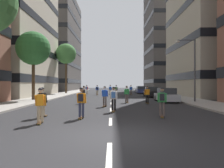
% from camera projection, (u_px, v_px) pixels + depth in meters
% --- Properties ---
extents(ground_plane, '(144.84, 144.84, 0.00)m').
position_uv_depth(ground_plane, '(112.00, 97.00, 31.85)').
color(ground_plane, '#28282B').
extents(sidewalk_left, '(3.76, 66.38, 0.14)m').
position_uv_depth(sidewalk_left, '(59.00, 95.00, 34.89)').
color(sidewalk_left, '#9E9991').
rests_on(sidewalk_left, ground_plane).
extents(sidewalk_right, '(3.76, 66.38, 0.14)m').
position_uv_depth(sidewalk_right, '(165.00, 95.00, 34.85)').
color(sidewalk_right, '#9E9991').
rests_on(sidewalk_right, ground_plane).
extents(lane_markings, '(0.16, 57.20, 0.01)m').
position_uv_depth(lane_markings, '(112.00, 96.00, 33.21)').
color(lane_markings, silver).
rests_on(lane_markings, ground_plane).
extents(building_left_far, '(17.46, 22.37, 27.85)m').
position_uv_depth(building_left_far, '(47.00, 44.00, 62.02)').
color(building_left_far, '#4C4744').
rests_on(building_left_far, ground_plane).
extents(building_right_far, '(17.46, 17.12, 32.25)m').
position_uv_depth(building_right_far, '(177.00, 37.00, 61.94)').
color(building_right_far, '#4C4744').
rests_on(building_right_far, ground_plane).
extents(parked_car_near, '(1.82, 4.40, 1.52)m').
position_uv_depth(parked_car_near, '(141.00, 90.00, 42.21)').
color(parked_car_near, navy).
rests_on(parked_car_near, ground_plane).
extents(parked_car_mid, '(1.82, 4.40, 1.52)m').
position_uv_depth(parked_car_mid, '(152.00, 92.00, 31.00)').
color(parked_car_mid, black).
rests_on(parked_car_mid, ground_plane).
extents(parked_car_far, '(1.82, 4.40, 1.52)m').
position_uv_depth(parked_car_far, '(167.00, 95.00, 22.38)').
color(parked_car_far, '#B2B7BF').
rests_on(parked_car_far, ground_plane).
extents(street_tree_near, '(4.01, 4.01, 9.85)m').
position_uv_depth(street_tree_near, '(66.00, 54.00, 40.86)').
color(street_tree_near, '#4C3823').
rests_on(street_tree_near, sidewalk_left).
extents(street_tree_far, '(3.89, 3.89, 7.92)m').
position_uv_depth(street_tree_far, '(34.00, 49.00, 23.89)').
color(street_tree_far, '#4C3823').
rests_on(street_tree_far, sidewalk_left).
extents(streetlamp_right, '(2.13, 0.30, 6.50)m').
position_uv_depth(streetlamp_right, '(192.00, 63.00, 21.35)').
color(streetlamp_right, '#3F3F44').
rests_on(streetlamp_right, sidewalk_right).
extents(skater_0, '(0.54, 0.91, 1.78)m').
position_uv_depth(skater_0, '(148.00, 94.00, 20.43)').
color(skater_0, brown).
rests_on(skater_0, ground_plane).
extents(skater_1, '(0.57, 0.92, 1.78)m').
position_uv_depth(skater_1, '(43.00, 100.00, 11.96)').
color(skater_1, brown).
rests_on(skater_1, ground_plane).
extents(skater_2, '(0.56, 0.92, 1.78)m').
position_uv_depth(skater_2, '(127.00, 93.00, 21.32)').
color(skater_2, brown).
rests_on(skater_2, ground_plane).
extents(skater_3, '(0.54, 0.91, 1.78)m').
position_uv_depth(skater_3, '(84.00, 93.00, 20.47)').
color(skater_3, brown).
rests_on(skater_3, ground_plane).
extents(skater_4, '(0.57, 0.92, 1.78)m').
position_uv_depth(skater_4, '(163.00, 100.00, 12.02)').
color(skater_4, brown).
rests_on(skater_4, ground_plane).
extents(skater_5, '(0.56, 0.92, 1.78)m').
position_uv_depth(skater_5, '(98.00, 89.00, 35.96)').
color(skater_5, brown).
rests_on(skater_5, ground_plane).
extents(skater_6, '(0.57, 0.92, 1.78)m').
position_uv_depth(skater_6, '(117.00, 89.00, 36.42)').
color(skater_6, brown).
rests_on(skater_6, ground_plane).
extents(skater_7, '(0.55, 0.92, 1.78)m').
position_uv_depth(skater_7, '(114.00, 97.00, 14.39)').
color(skater_7, brown).
rests_on(skater_7, ground_plane).
extents(skater_8, '(0.57, 0.92, 1.78)m').
position_uv_depth(skater_8, '(105.00, 95.00, 17.61)').
color(skater_8, brown).
rests_on(skater_8, ground_plane).
extents(skater_9, '(0.55, 0.92, 1.78)m').
position_uv_depth(skater_9, '(87.00, 89.00, 39.56)').
color(skater_9, brown).
rests_on(skater_9, ground_plane).
extents(skater_10, '(0.54, 0.91, 1.78)m').
position_uv_depth(skater_10, '(82.00, 101.00, 11.57)').
color(skater_10, brown).
rests_on(skater_10, ground_plane).
extents(skater_11, '(0.57, 0.92, 1.78)m').
position_uv_depth(skater_11, '(111.00, 89.00, 38.47)').
color(skater_11, brown).
rests_on(skater_11, ground_plane).
extents(skater_12, '(0.56, 0.92, 1.78)m').
position_uv_depth(skater_12, '(131.00, 89.00, 37.89)').
color(skater_12, brown).
rests_on(skater_12, ground_plane).
extents(skater_13, '(0.56, 0.92, 1.78)m').
position_uv_depth(skater_13, '(41.00, 104.00, 10.14)').
color(skater_13, brown).
rests_on(skater_13, ground_plane).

